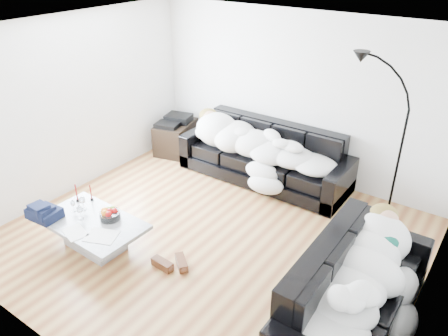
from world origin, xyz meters
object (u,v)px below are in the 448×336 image
Objects in this scene: candle_left at (76,193)px; av_cabinet at (176,137)px; wine_glass_c at (80,213)px; sleeper_right at (360,274)px; floor_lamp at (399,156)px; shoes at (171,263)px; stereo at (175,120)px; wine_glass_b at (73,206)px; candle_right at (91,193)px; sofa_back at (264,154)px; sofa_right at (357,290)px; coffee_table at (94,234)px; wine_glass_a at (83,203)px; fruit_bowl at (110,213)px; sleeper_back at (263,143)px.

av_cabinet is (-0.48, 2.54, -0.24)m from candle_left.
candle_left is at bearing 146.75° from wine_glass_c.
sleeper_right is 2.10m from floor_lamp.
stereo reaches higher than shoes.
candle_right is (-0.02, 0.30, 0.04)m from wine_glass_b.
candle_left is at bearing -118.15° from sofa_back.
sofa_right is 2.14m from shoes.
sleeper_right is 4.24× the size of stereo.
wine_glass_c is at bearing -33.25° from candle_left.
sofa_right is 0.21m from sleeper_right.
coffee_table is (-0.84, -2.75, -0.25)m from sofa_back.
wine_glass_b is at bearing 100.42° from sleeper_right.
wine_glass_a is at bearing 131.98° from wine_glass_c.
shoes is at bearing -2.73° from candle_right.
coffee_table is at bearing -3.82° from wine_glass_b.
wine_glass_a reaches higher than wine_glass_b.
sofa_right reaches higher than candle_left.
wine_glass_b is (-0.37, 0.02, 0.27)m from coffee_table.
sofa_back is at bearing 72.97° from coffee_table.
sleeper_back is at bearing 74.65° from fruit_bowl.
coffee_table is 2.95m from stereo.
stereo is at bearing 178.52° from sleeper_back.
coffee_table is 5.94× the size of candle_right.
sleeper_back is at bearing 61.37° from candle_left.
sofa_back is at bearing 63.12° from candle_right.
sofa_back is 2.71m from candle_right.
stereo is at bearing 144.50° from shoes.
fruit_bowl is 0.32× the size of av_cabinet.
stereo is (0.00, 0.00, 0.34)m from av_cabinet.
floor_lamp is (2.70, 2.55, 0.52)m from fruit_bowl.
stereo is (-4.11, 2.08, 0.17)m from sofa_right.
wine_glass_a is 0.74× the size of candle_left.
sofa_back is 2.86m from wine_glass_a.
coffee_table is at bearing -21.74° from wine_glass_a.
sofa_right reaches higher than av_cabinet.
coffee_table is 7.33× the size of wine_glass_c.
sofa_right is 14.30× the size of wine_glass_b.
fruit_bowl is at bearing -16.50° from candle_right.
sleeper_right is at bearing 12.17° from wine_glass_c.
shoes is at bearing -64.71° from stereo.
sleeper_back is 4.73× the size of shoes.
floor_lamp is at bearing 43.74° from coffee_table.
wine_glass_c is (-0.30, -0.21, 0.01)m from fruit_bowl.
stereo is (-1.84, -0.00, 0.16)m from sofa_back.
floor_lamp reaches higher than sleeper_back.
candle_right is 2.50m from stereo.
sleeper_back is 1.88m from av_cabinet.
sofa_back is at bearing 47.42° from sleeper_right.
wine_glass_c is at bearing -165.22° from coffee_table.
sleeper_back is 2.82m from wine_glass_a.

